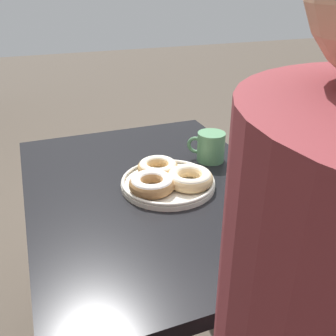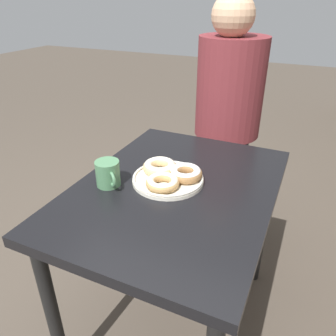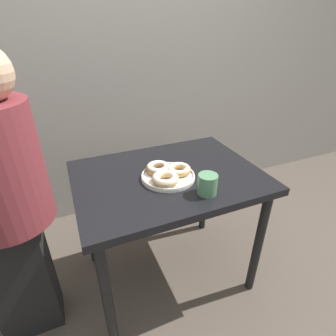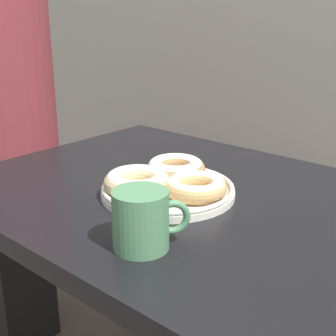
# 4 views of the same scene
# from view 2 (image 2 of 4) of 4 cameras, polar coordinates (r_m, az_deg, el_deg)

# --- Properties ---
(ground_plane) EXTENTS (14.00, 14.00, 0.00)m
(ground_plane) POSITION_cam_2_polar(r_m,az_deg,el_deg) (1.84, -5.65, -22.31)
(ground_plane) COLOR #4C4238
(dining_table) EXTENTS (0.98, 0.72, 0.76)m
(dining_table) POSITION_cam_2_polar(r_m,az_deg,el_deg) (1.30, 1.30, -6.77)
(dining_table) COLOR black
(dining_table) RESTS_ON ground_plane
(donut_plate) EXTENTS (0.28, 0.28, 0.06)m
(donut_plate) POSITION_cam_2_polar(r_m,az_deg,el_deg) (1.27, 0.16, -1.24)
(donut_plate) COLOR silver
(donut_plate) RESTS_ON dining_table
(coffee_mug) EXTENTS (0.10, 0.11, 0.10)m
(coffee_mug) POSITION_cam_2_polar(r_m,az_deg,el_deg) (1.25, -10.40, -0.92)
(coffee_mug) COLOR #4C7F56
(coffee_mug) RESTS_ON dining_table
(person_figure) EXTENTS (0.38, 0.36, 1.42)m
(person_figure) POSITION_cam_2_polar(r_m,az_deg,el_deg) (1.90, 10.42, 8.46)
(person_figure) COLOR black
(person_figure) RESTS_ON ground_plane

